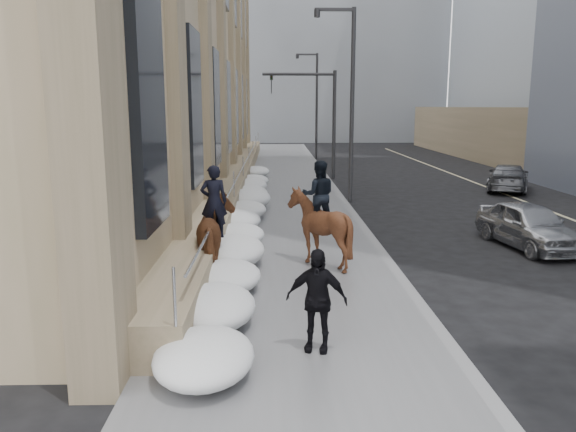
% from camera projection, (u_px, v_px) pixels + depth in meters
% --- Properties ---
extents(ground, '(140.00, 140.00, 0.00)m').
position_uv_depth(ground, '(294.00, 330.00, 10.37)').
color(ground, black).
rests_on(ground, ground).
extents(sidewalk, '(5.00, 80.00, 0.12)m').
position_uv_depth(sidewalk, '(284.00, 219.00, 20.17)').
color(sidewalk, '#59595C').
rests_on(sidewalk, ground).
extents(curb, '(0.24, 80.00, 0.12)m').
position_uv_depth(curb, '(357.00, 219.00, 20.23)').
color(curb, slate).
rests_on(curb, ground).
extents(lane_line, '(0.15, 70.00, 0.01)m').
position_uv_depth(lane_line, '(572.00, 220.00, 20.43)').
color(lane_line, '#BFB78C').
rests_on(lane_line, ground).
extents(limestone_building, '(6.10, 44.00, 18.00)m').
position_uv_depth(limestone_building, '(176.00, 8.00, 28.13)').
color(limestone_building, '#998A64').
rests_on(limestone_building, ground).
extents(bg_building_mid, '(30.00, 12.00, 28.00)m').
position_uv_depth(bg_building_mid, '(311.00, 21.00, 66.64)').
color(bg_building_mid, slate).
rests_on(bg_building_mid, ground).
extents(bg_building_far, '(24.00, 12.00, 20.00)m').
position_uv_depth(bg_building_far, '(234.00, 63.00, 78.95)').
color(bg_building_far, gray).
rests_on(bg_building_far, ground).
extents(streetlight_mid, '(1.71, 0.24, 8.00)m').
position_uv_depth(streetlight_mid, '(348.00, 94.00, 23.29)').
color(streetlight_mid, '#2D2D30').
rests_on(streetlight_mid, ground).
extents(streetlight_far, '(1.71, 0.24, 8.00)m').
position_uv_depth(streetlight_far, '(315.00, 99.00, 42.91)').
color(streetlight_far, '#2D2D30').
rests_on(streetlight_far, ground).
extents(traffic_signal, '(4.10, 0.22, 6.00)m').
position_uv_depth(traffic_signal, '(318.00, 107.00, 31.24)').
color(traffic_signal, '#2D2D30').
rests_on(traffic_signal, ground).
extents(snow_bank, '(1.70, 18.10, 0.76)m').
position_uv_depth(snow_bank, '(242.00, 219.00, 18.21)').
color(snow_bank, white).
rests_on(snow_bank, sidewalk).
extents(mounted_horse_left, '(1.32, 2.33, 2.60)m').
position_uv_depth(mounted_horse_left, '(218.00, 233.00, 13.21)').
color(mounted_horse_left, '#502C18').
rests_on(mounted_horse_left, sidewalk).
extents(mounted_horse_right, '(1.57, 1.76, 2.62)m').
position_uv_depth(mounted_horse_right, '(319.00, 222.00, 14.04)').
color(mounted_horse_right, '#3F2112').
rests_on(mounted_horse_right, sidewalk).
extents(pedestrian, '(1.07, 0.64, 1.71)m').
position_uv_depth(pedestrian, '(317.00, 300.00, 9.09)').
color(pedestrian, black).
rests_on(pedestrian, sidewalk).
extents(car_silver, '(2.14, 4.11, 1.34)m').
position_uv_depth(car_silver, '(529.00, 225.00, 16.30)').
color(car_silver, '#9B9CA2').
rests_on(car_silver, ground).
extents(car_grey, '(3.48, 4.83, 1.30)m').
position_uv_depth(car_grey, '(508.00, 177.00, 27.35)').
color(car_grey, '#55575C').
rests_on(car_grey, ground).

